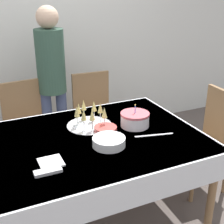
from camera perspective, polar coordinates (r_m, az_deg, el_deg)
The scene contains 14 objects.
ground_plane at distance 2.76m, azimuth -2.72°, elevation -18.47°, with size 12.00×12.00×0.00m, color #564C47.
wall_back at distance 3.65m, azimuth -13.07°, elevation 14.84°, with size 8.00×0.05×2.70m.
dining_table at distance 2.38m, azimuth -3.01°, elevation -6.76°, with size 1.58×1.20×0.74m.
dining_chair_far_left at distance 3.16m, azimuth -15.26°, elevation -2.49°, with size 0.46×0.46×0.94m.
dining_chair_far_right at distance 3.32m, azimuth -3.25°, elevation -0.40°, with size 0.44×0.44×0.94m.
dining_chair_right_end at distance 2.98m, azimuth 17.27°, elevation -4.30°, with size 0.44×0.44×0.94m.
birthday_cake at distance 2.49m, azimuth 4.19°, elevation -1.37°, with size 0.23×0.23×0.19m.
champagne_tray at distance 2.49m, azimuth -4.18°, elevation -0.75°, with size 0.36×0.36×0.18m.
plate_stack_main at distance 2.20m, azimuth -0.57°, elevation -5.46°, with size 0.23×0.23×0.06m.
plate_stack_dessert at distance 2.41m, azimuth -1.19°, elevation -3.17°, with size 0.18×0.18×0.04m.
cake_knife at distance 2.38m, azimuth 7.68°, elevation -4.21°, with size 0.30×0.09×0.00m.
fork_pile at distance 1.96m, azimuth -11.63°, elevation -10.60°, with size 0.17×0.06×0.02m.
napkin_pile at distance 2.05m, azimuth -11.12°, elevation -9.00°, with size 0.15×0.15×0.01m.
person_standing at distance 3.17m, azimuth -11.00°, elevation 6.94°, with size 0.28×0.28×1.62m.
Camera 1 is at (-0.76, -1.94, 1.81)m, focal length 50.00 mm.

